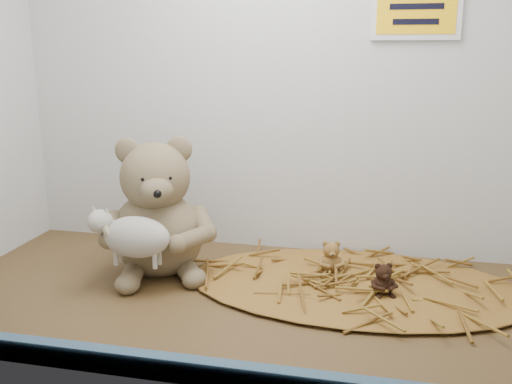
% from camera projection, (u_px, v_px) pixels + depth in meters
% --- Properties ---
extents(alcove_shell, '(1.20, 0.60, 0.90)m').
position_uv_depth(alcove_shell, '(253.00, 58.00, 1.07)').
color(alcove_shell, '#422F16').
rests_on(alcove_shell, ground).
extents(front_rail, '(1.19, 0.02, 0.04)m').
position_uv_depth(front_rail, '(196.00, 370.00, 0.82)').
color(front_rail, '#3D5774').
rests_on(front_rail, shelf_floor).
extents(straw_bed, '(0.68, 0.40, 0.01)m').
position_uv_depth(straw_bed, '(355.00, 284.00, 1.15)').
color(straw_bed, brown).
rests_on(straw_bed, shelf_floor).
extents(main_teddy, '(0.32, 0.32, 0.29)m').
position_uv_depth(main_teddy, '(156.00, 206.00, 1.19)').
color(main_teddy, '#877753').
rests_on(main_teddy, shelf_floor).
extents(toy_lamb, '(0.18, 0.11, 0.11)m').
position_uv_depth(toy_lamb, '(136.00, 237.00, 1.10)').
color(toy_lamb, '#B4ACA1').
rests_on(toy_lamb, main_teddy).
extents(mini_teddy_tan, '(0.07, 0.07, 0.07)m').
position_uv_depth(mini_teddy_tan, '(331.00, 255.00, 1.19)').
color(mini_teddy_tan, '#975E31').
rests_on(mini_teddy_tan, straw_bed).
extents(mini_teddy_brown, '(0.07, 0.07, 0.06)m').
position_uv_depth(mini_teddy_brown, '(383.00, 277.00, 1.08)').
color(mini_teddy_brown, black).
rests_on(mini_teddy_brown, straw_bed).
extents(wall_sign, '(0.16, 0.01, 0.11)m').
position_uv_depth(wall_sign, '(417.00, 7.00, 1.18)').
color(wall_sign, '#ECAC0C').
rests_on(wall_sign, back_wall).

